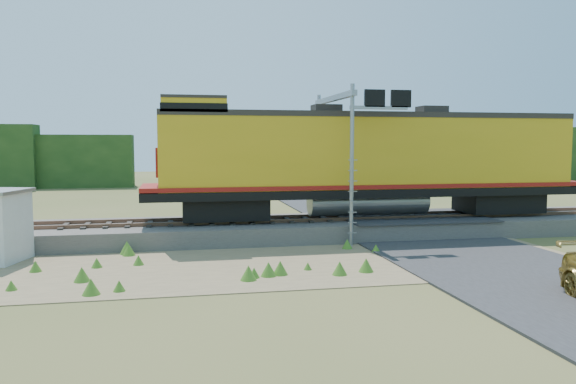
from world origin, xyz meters
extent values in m
plane|color=#475123|center=(0.00, 0.00, 0.00)|extent=(140.00, 140.00, 0.00)
cube|color=slate|center=(0.00, 6.00, 0.40)|extent=(70.00, 5.00, 0.80)
cube|color=brown|center=(0.00, 5.28, 0.88)|extent=(70.00, 0.10, 0.16)
cube|color=brown|center=(0.00, 6.72, 0.88)|extent=(70.00, 0.10, 0.16)
cube|color=#8C7754|center=(-2.00, 0.50, 0.01)|extent=(26.00, 8.00, 0.03)
cube|color=#38383A|center=(7.00, 6.00, 0.83)|extent=(7.00, 5.20, 0.06)
cube|color=#38383A|center=(7.00, 22.00, 0.04)|extent=(7.00, 24.00, 0.08)
cube|color=#1C3A15|center=(0.00, 38.00, 3.25)|extent=(36.00, 3.00, 6.50)
cube|color=#1C3A15|center=(40.00, 38.00, 3.00)|extent=(50.00, 3.00, 6.00)
cube|color=black|center=(-2.04, 6.00, 1.44)|extent=(3.82, 2.44, 0.95)
cube|color=black|center=(11.75, 6.00, 1.44)|extent=(3.82, 2.44, 0.95)
cube|color=black|center=(4.85, 6.00, 2.11)|extent=(21.22, 3.18, 0.38)
cylinder|color=gray|center=(4.85, 6.00, 1.60)|extent=(5.84, 1.27, 1.27)
cube|color=gold|center=(4.85, 6.00, 3.94)|extent=(19.63, 3.08, 3.29)
cube|color=maroon|center=(4.85, 6.00, 2.42)|extent=(21.22, 3.24, 0.19)
cube|color=#28231E|center=(4.85, 6.00, 5.71)|extent=(19.63, 3.13, 0.25)
cube|color=gold|center=(-3.42, 6.00, 5.96)|extent=(2.76, 3.08, 0.74)
cube|color=#28231E|center=(-3.42, 6.00, 6.37)|extent=(2.76, 3.13, 0.13)
cube|color=black|center=(-3.42, 6.00, 5.90)|extent=(2.81, 3.13, 0.37)
cube|color=maroon|center=(-5.01, 6.00, 3.57)|extent=(0.11, 2.12, 1.27)
cube|color=#28231E|center=(2.73, 6.00, 5.96)|extent=(1.27, 1.06, 0.48)
cube|color=#28231E|center=(8.04, 6.00, 5.96)|extent=(1.27, 1.06, 0.48)
cylinder|color=gray|center=(3.10, 3.20, 3.45)|extent=(0.18, 0.18, 6.89)
cylinder|color=gray|center=(3.10, 8.80, 3.45)|extent=(0.18, 0.18, 6.89)
cube|color=gray|center=(3.10, 6.00, 6.50)|extent=(0.25, 6.20, 0.25)
cube|color=gray|center=(4.28, 3.20, 5.91)|extent=(2.56, 0.15, 0.15)
cube|color=black|center=(4.08, 3.20, 6.30)|extent=(0.89, 0.15, 0.74)
cube|color=black|center=(5.26, 3.20, 6.30)|extent=(0.89, 0.15, 0.74)
camera|label=1|loc=(-4.23, -19.57, 4.41)|focal=35.00mm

